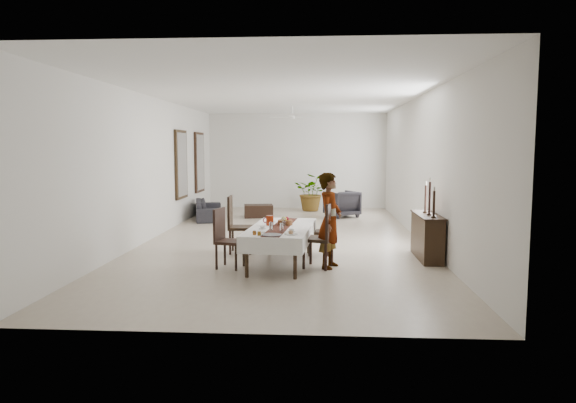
{
  "coord_description": "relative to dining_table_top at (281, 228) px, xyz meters",
  "views": [
    {
      "loc": [
        0.8,
        -11.45,
        2.05
      ],
      "look_at": [
        0.2,
        -1.93,
        1.05
      ],
      "focal_mm": 32.0,
      "sensor_mm": 36.0,
      "label": 1
    }
  ],
  "objects": [
    {
      "name": "floor",
      "position": [
        -0.11,
        2.56,
        -0.64
      ],
      "size": [
        6.0,
        12.0,
        0.0
      ],
      "primitive_type": "cube",
      "color": "#B8A992",
      "rests_on": "ground"
    },
    {
      "name": "ceiling",
      "position": [
        -0.11,
        2.56,
        2.56
      ],
      "size": [
        6.0,
        12.0,
        0.02
      ],
      "primitive_type": "cube",
      "color": "white",
      "rests_on": "wall_back"
    },
    {
      "name": "wall_back",
      "position": [
        -0.11,
        8.56,
        0.96
      ],
      "size": [
        6.0,
        0.02,
        3.2
      ],
      "primitive_type": "cube",
      "color": "silver",
      "rests_on": "floor"
    },
    {
      "name": "wall_front",
      "position": [
        -0.11,
        -3.44,
        0.96
      ],
      "size": [
        6.0,
        0.02,
        3.2
      ],
      "primitive_type": "cube",
      "color": "silver",
      "rests_on": "floor"
    },
    {
      "name": "wall_left",
      "position": [
        -3.11,
        2.56,
        0.96
      ],
      "size": [
        0.02,
        12.0,
        3.2
      ],
      "primitive_type": "cube",
      "color": "silver",
      "rests_on": "floor"
    },
    {
      "name": "wall_right",
      "position": [
        2.89,
        2.56,
        0.96
      ],
      "size": [
        0.02,
        12.0,
        3.2
      ],
      "primitive_type": "cube",
      "color": "silver",
      "rests_on": "floor"
    },
    {
      "name": "dining_table_top",
      "position": [
        0.0,
        0.0,
        0.0
      ],
      "size": [
        1.05,
        2.18,
        0.04
      ],
      "primitive_type": "cube",
      "rotation": [
        0.0,
        0.0,
        -0.08
      ],
      "color": "black",
      "rests_on": "table_leg_fl"
    },
    {
      "name": "table_leg_fl",
      "position": [
        -0.47,
        -0.97,
        -0.33
      ],
      "size": [
        0.07,
        0.07,
        0.62
      ],
      "primitive_type": "cylinder",
      "rotation": [
        0.0,
        0.0,
        -0.08
      ],
      "color": "black",
      "rests_on": "floor"
    },
    {
      "name": "table_leg_fr",
      "position": [
        0.3,
        -1.03,
        -0.33
      ],
      "size": [
        0.07,
        0.07,
        0.62
      ],
      "primitive_type": "cylinder",
      "rotation": [
        0.0,
        0.0,
        -0.08
      ],
      "color": "black",
      "rests_on": "floor"
    },
    {
      "name": "table_leg_bl",
      "position": [
        -0.3,
        1.03,
        -0.33
      ],
      "size": [
        0.07,
        0.07,
        0.62
      ],
      "primitive_type": "cylinder",
      "rotation": [
        0.0,
        0.0,
        -0.08
      ],
      "color": "black",
      "rests_on": "floor"
    },
    {
      "name": "table_leg_br",
      "position": [
        0.47,
        0.97,
        -0.33
      ],
      "size": [
        0.07,
        0.07,
        0.62
      ],
      "primitive_type": "cylinder",
      "rotation": [
        0.0,
        0.0,
        -0.08
      ],
      "color": "black",
      "rests_on": "floor"
    },
    {
      "name": "tablecloth_top",
      "position": [
        0.0,
        0.0,
        0.03
      ],
      "size": [
        1.22,
        2.35,
        0.01
      ],
      "primitive_type": "cube",
      "rotation": [
        0.0,
        0.0,
        -0.08
      ],
      "color": "white",
      "rests_on": "dining_table_top"
    },
    {
      "name": "tablecloth_drape_left",
      "position": [
        -0.51,
        0.04,
        -0.1
      ],
      "size": [
        0.19,
        2.26,
        0.26
      ],
      "primitive_type": "cube",
      "rotation": [
        0.0,
        0.0,
        -0.08
      ],
      "color": "white",
      "rests_on": "dining_table_top"
    },
    {
      "name": "tablecloth_drape_right",
      "position": [
        0.51,
        -0.04,
        -0.1
      ],
      "size": [
        0.19,
        2.26,
        0.26
      ],
      "primitive_type": "cube",
      "rotation": [
        0.0,
        0.0,
        -0.08
      ],
      "color": "silver",
      "rests_on": "dining_table_top"
    },
    {
      "name": "tablecloth_drape_near",
      "position": [
        -0.09,
        -1.13,
        -0.1
      ],
      "size": [
        1.04,
        0.09,
        0.26
      ],
      "primitive_type": "cube",
      "rotation": [
        0.0,
        0.0,
        -0.08
      ],
      "color": "white",
      "rests_on": "dining_table_top"
    },
    {
      "name": "tablecloth_drape_far",
      "position": [
        0.09,
        1.13,
        -0.1
      ],
      "size": [
        1.04,
        0.09,
        0.26
      ],
      "primitive_type": "cube",
      "rotation": [
        0.0,
        0.0,
        -0.08
      ],
      "color": "silver",
      "rests_on": "dining_table_top"
    },
    {
      "name": "table_runner",
      "position": [
        0.0,
        0.0,
        0.03
      ],
      "size": [
        0.49,
        2.22,
        0.0
      ],
      "primitive_type": "cube",
      "rotation": [
        0.0,
        0.0,
        -0.08
      ],
      "color": "#562418",
      "rests_on": "tablecloth_top"
    },
    {
      "name": "red_pitcher",
      "position": [
        -0.21,
        0.15,
        0.12
      ],
      "size": [
        0.14,
        0.14,
        0.18
      ],
      "primitive_type": "cylinder",
      "rotation": [
        0.0,
        0.0,
        -0.08
      ],
      "color": "maroon",
      "rests_on": "tablecloth_top"
    },
    {
      "name": "pitcher_handle",
      "position": [
        -0.28,
        0.16,
        0.12
      ],
      "size": [
        0.11,
        0.03,
        0.11
      ],
      "primitive_type": "torus",
      "rotation": [
        1.57,
        0.0,
        -0.08
      ],
      "color": "maroon",
      "rests_on": "red_pitcher"
    },
    {
      "name": "wine_glass_near",
      "position": [
        0.06,
        -0.58,
        0.11
      ],
      "size": [
        0.06,
        0.06,
        0.15
      ],
      "primitive_type": "cylinder",
      "color": "silver",
      "rests_on": "tablecloth_top"
    },
    {
      "name": "wine_glass_mid",
      "position": [
        -0.13,
        -0.48,
        0.11
      ],
      "size": [
        0.06,
        0.06,
        0.15
      ],
      "primitive_type": "cylinder",
      "color": "silver",
      "rests_on": "tablecloth_top"
    },
    {
      "name": "wine_glass_far",
      "position": [
        0.05,
        0.04,
        0.11
      ],
      "size": [
        0.06,
        0.06,
        0.15
      ],
      "primitive_type": "cylinder",
      "color": "silver",
      "rests_on": "tablecloth_top"
    },
    {
      "name": "teacup_right",
      "position": [
        0.22,
        -0.55,
        0.06
      ],
      "size": [
        0.08,
        0.08,
        0.05
      ],
      "primitive_type": "cylinder",
      "color": "white",
      "rests_on": "saucer_right"
    },
    {
      "name": "saucer_right",
      "position": [
        0.22,
        -0.55,
        0.04
      ],
      "size": [
        0.13,
        0.13,
        0.01
      ],
      "primitive_type": "cylinder",
      "color": "silver",
      "rests_on": "tablecloth_top"
    },
    {
      "name": "teacup_left",
      "position": [
        -0.29,
        -0.29,
        0.06
      ],
      "size": [
        0.08,
        0.08,
        0.05
      ],
      "primitive_type": "cylinder",
      "color": "white",
      "rests_on": "saucer_left"
    },
    {
      "name": "saucer_left",
      "position": [
        -0.29,
        -0.29,
        0.04
      ],
      "size": [
        0.13,
        0.13,
        0.01
      ],
      "primitive_type": "cylinder",
      "color": "white",
      "rests_on": "tablecloth_top"
    },
    {
      "name": "plate_near_right",
      "position": [
        0.22,
        -0.81,
        0.04
      ],
      "size": [
        0.21,
        0.21,
        0.01
      ],
      "primitive_type": "cylinder",
      "color": "silver",
      "rests_on": "tablecloth_top"
    },
    {
      "name": "bread_near_right",
      "position": [
        0.22,
        -0.81,
        0.06
      ],
      "size": [
        0.08,
        0.08,
        0.08
      ],
      "primitive_type": "sphere",
      "color": "tan",
      "rests_on": "plate_near_right"
    },
    {
      "name": "plate_near_left",
      "position": [
        -0.32,
        -0.64,
        0.04
      ],
      "size": [
        0.21,
        0.21,
        0.01
      ],
      "primitive_type": "cylinder",
      "color": "white",
      "rests_on": "tablecloth_top"
    },
    {
      "name": "plate_far_left",
      "position": [
        -0.24,
        0.51,
        0.04
      ],
      "size": [
        0.21,
        0.21,
        0.01
      ],
      "primitive_type": "cylinder",
      "color": "white",
      "rests_on": "tablecloth_top"
    },
    {
      "name": "serving_tray",
      "position": [
        -0.08,
        -0.92,
        0.04
      ],
      "size": [
        0.32,
        0.32,
        0.02
      ],
      "primitive_type": "cylinder",
      "color": "#3E3F43",
      "rests_on": "tablecloth_top"
    },
    {
      "name": "jam_jar_a",
      "position": [
        -0.27,
        -0.93,
        0.06
      ],
      "size": [
        0.06,
        0.06,
        0.07
      ],
      "primitive_type": "cylinder",
      "color": "#995F16",
      "rests_on": "tablecloth_top"
    },
    {
      "name": "jam_jar_b",
      "position": [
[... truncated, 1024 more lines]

